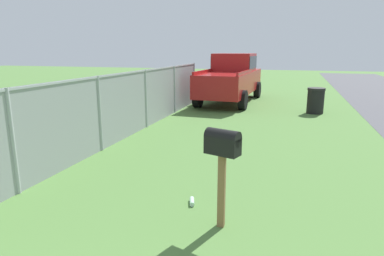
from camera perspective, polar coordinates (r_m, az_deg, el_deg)
The scene contains 5 objects.
mailbox at distance 4.22m, azimuth 5.16°, elevation -3.85°, with size 0.33×0.47×1.30m.
pickup_truck at distance 15.09m, azimuth 6.73°, elevation 8.65°, with size 5.57×2.26×2.09m.
trash_bin at distance 12.99m, azimuth 20.17°, elevation 4.38°, with size 0.62×0.62×0.92m.
fence_section at distance 7.84m, azimuth -15.36°, elevation 2.82°, with size 15.01×0.07×1.70m.
litter_bottle_far_scatter at distance 5.17m, azimuth -0.01°, elevation -12.31°, with size 0.07×0.07×0.22m, color #B2D8BF.
Camera 1 is at (0.08, -0.46, 2.25)m, focal length 31.54 mm.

